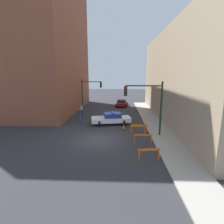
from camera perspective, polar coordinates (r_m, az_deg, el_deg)
ground_plane at (r=16.49m, az=-4.48°, el=-9.01°), size 120.00×120.00×0.00m
sidewalk_right at (r=16.90m, az=17.15°, el=-8.78°), size 2.40×44.00×0.12m
building_corner_left at (r=33.00m, az=-24.35°, el=21.67°), size 14.00×20.00×24.03m
building_right at (r=25.94m, az=29.22°, el=10.14°), size 12.00×28.00×11.48m
traffic_light_near at (r=16.92m, az=11.99°, el=3.68°), size 3.64×0.35×5.20m
traffic_light_far at (r=29.84m, az=-7.68°, el=7.07°), size 3.44×0.35×5.20m
police_car at (r=21.25m, az=-0.23°, el=-2.11°), size 4.95×2.86×1.52m
parked_car_near at (r=33.64m, az=3.20°, el=3.03°), size 2.53×4.45×1.31m
pedestrian_crossing at (r=23.22m, az=-10.34°, el=-0.74°), size 0.50×0.50×1.66m
pedestrian_corner at (r=26.12m, az=-9.88°, el=0.69°), size 0.46×0.46×1.66m
barrier_front at (r=12.72m, az=11.98°, el=-12.82°), size 1.59×0.40×0.90m
barrier_mid at (r=15.50m, az=10.04°, el=-8.12°), size 1.60×0.22×0.90m
barrier_back at (r=18.04m, az=8.47°, el=-5.17°), size 1.60×0.29×0.90m
barrier_corner at (r=18.37m, az=8.98°, el=-4.87°), size 1.60×0.19×0.90m
traffic_cone at (r=19.33m, az=3.90°, el=-4.83°), size 0.36×0.36×0.66m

